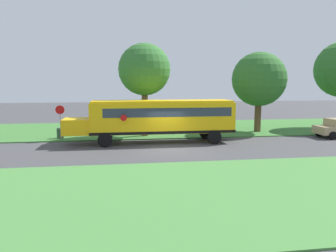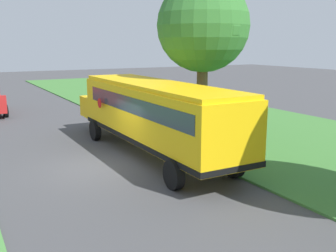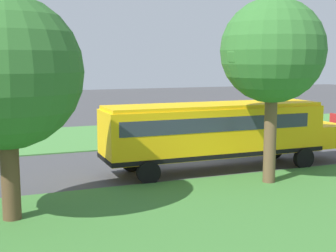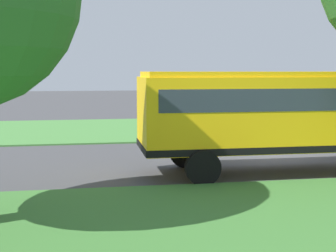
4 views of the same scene
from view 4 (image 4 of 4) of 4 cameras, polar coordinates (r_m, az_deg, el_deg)
ground_plane at (r=17.92m, az=12.28°, el=-3.65°), size 120.00×120.00×0.00m
grass_far_side at (r=26.38m, az=5.00°, el=-0.14°), size 10.00×80.00×0.07m
school_bus at (r=15.46m, az=17.59°, el=1.76°), size 2.85×12.42×3.16m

